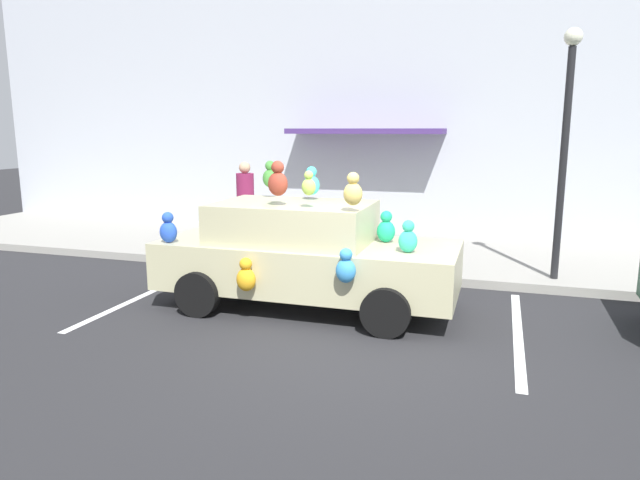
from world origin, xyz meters
TOP-DOWN VIEW (x-y plane):
  - ground_plane at (0.00, 0.00)m, footprint 60.00×60.00m
  - sidewalk at (0.00, 5.00)m, footprint 24.00×4.00m
  - storefront_building at (-0.01, 7.14)m, footprint 24.00×1.25m
  - parking_stripe_front at (1.99, 1.00)m, footprint 0.12×3.60m
  - parking_stripe_rear at (-3.62, 1.00)m, footprint 0.12×3.60m
  - plush_covered_car at (-1.01, 1.22)m, footprint 4.30×2.02m
  - teddy_bear_on_sidewalk at (-1.34, 3.67)m, footprint 0.35×0.29m
  - street_lamp_post at (2.60, 3.50)m, footprint 0.28×0.28m
  - pedestrian_near_shopfront at (-3.35, 4.27)m, footprint 0.36×0.36m

SIDE VIEW (x-z plane):
  - ground_plane at x=0.00m, z-range 0.00..0.00m
  - parking_stripe_front at x=1.99m, z-range 0.00..0.01m
  - parking_stripe_rear at x=-3.62m, z-range 0.00..0.01m
  - sidewalk at x=0.00m, z-range 0.00..0.15m
  - teddy_bear_on_sidewalk at x=-1.34m, z-range 0.12..0.79m
  - plush_covered_car at x=-1.01m, z-range -0.28..1.89m
  - pedestrian_near_shopfront at x=-3.35m, z-range 0.09..1.87m
  - street_lamp_post at x=2.60m, z-range 0.59..4.56m
  - storefront_building at x=-0.01m, z-range -0.01..6.39m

